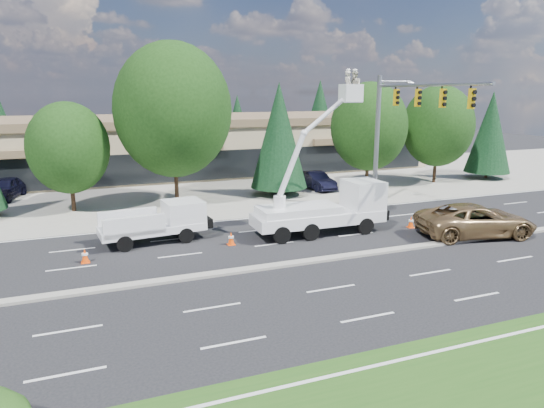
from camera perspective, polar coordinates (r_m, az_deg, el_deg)
name	(u,v)px	position (r m, az deg, el deg)	size (l,w,h in m)	color
ground	(299,264)	(23.01, 3.20, -7.02)	(140.00, 140.00, 0.00)	black
concrete_apron	(202,188)	(41.43, -8.24, 1.92)	(140.00, 22.00, 0.01)	gray
road_median	(299,262)	(22.99, 3.20, -6.88)	(120.00, 0.55, 0.12)	gray
strip_mall	(179,143)	(50.70, -10.91, 7.06)	(50.40, 15.40, 5.50)	tan
tree_front_c	(68,148)	(34.87, -22.84, 6.09)	(5.28, 5.28, 7.32)	#332114
tree_front_d	(173,110)	(35.20, -11.56, 10.77)	(8.19, 8.19, 11.37)	#332114
tree_front_e	(279,135)	(37.52, 0.82, 8.07)	(4.39, 4.39, 8.66)	#332114
tree_front_f	(369,127)	(41.14, 11.35, 8.92)	(6.31, 6.31, 8.75)	#332114
tree_front_g	(438,126)	(45.27, 18.94, 8.67)	(6.15, 6.15, 8.53)	#332114
tree_front_h	(490,132)	(49.37, 24.29, 7.71)	(4.06, 4.06, 8.00)	#332114
tree_back_b	(126,114)	(61.93, -16.77, 10.06)	(4.99, 4.99, 9.83)	#332114
tree_back_c	(238,122)	(64.64, -4.08, 9.59)	(3.84, 3.84, 7.57)	#332114
tree_back_d	(320,112)	(69.07, 5.63, 10.67)	(4.86, 4.86, 9.58)	#332114
signal_mast	(397,121)	(32.83, 14.47, 9.43)	(2.76, 10.16, 9.00)	gray
utility_pickup	(160,226)	(26.79, -13.04, -2.50)	(5.67, 2.61, 2.10)	white
bucket_truck	(329,200)	(27.68, 6.74, 0.48)	(7.61, 2.55, 9.13)	white
traffic_cone_a	(85,256)	(24.65, -21.15, -5.70)	(0.40, 0.40, 0.70)	#FF4808
traffic_cone_b	(231,239)	(25.72, -4.83, -4.07)	(0.40, 0.40, 0.70)	#FF4808
traffic_cone_c	(280,235)	(26.31, 0.91, -3.63)	(0.40, 0.40, 0.70)	#FF4808
traffic_cone_d	(411,222)	(30.02, 16.03, -2.05)	(0.40, 0.40, 0.70)	#FF4808
traffic_cone_e	(447,214)	(32.56, 19.95, -1.17)	(0.40, 0.40, 0.70)	#FF4808
minivan	(476,220)	(29.35, 22.85, -1.77)	(3.01, 6.52, 1.81)	olive
parked_car_west	(5,188)	(41.70, -28.93, 1.62)	(1.92, 4.78, 1.63)	black
parked_car_east	(316,180)	(40.45, 5.18, 2.78)	(1.55, 4.43, 1.46)	black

